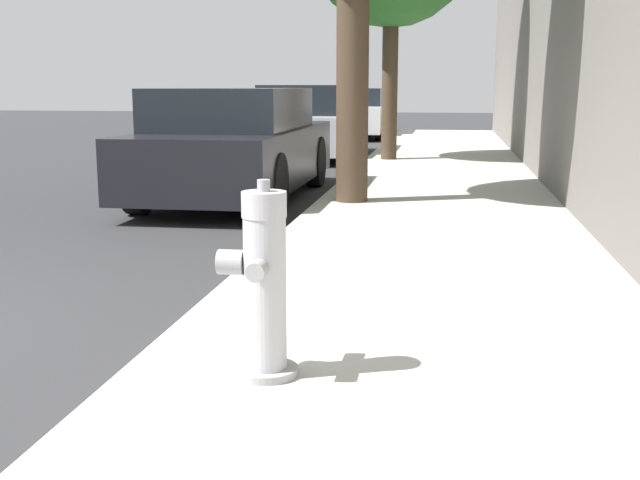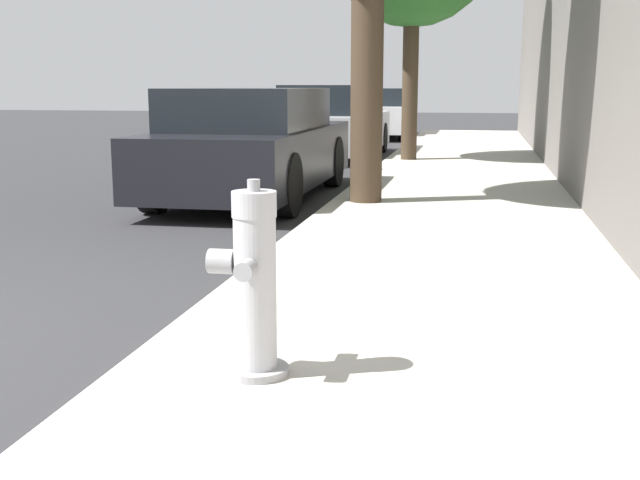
% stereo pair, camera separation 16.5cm
% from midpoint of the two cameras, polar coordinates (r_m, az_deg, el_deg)
% --- Properties ---
extents(sidewalk_slab, '(2.64, 40.00, 0.16)m').
position_cam_midpoint_polar(sidewalk_slab, '(3.64, 5.77, -10.49)').
color(sidewalk_slab, '#B7B2A8').
rests_on(sidewalk_slab, ground_plane).
extents(fire_hydrant, '(0.35, 0.37, 0.86)m').
position_cam_midpoint_polar(fire_hydrant, '(3.46, -5.40, -3.30)').
color(fire_hydrant, '#97979C').
rests_on(fire_hydrant, sidewalk_slab).
extents(parked_car_near, '(1.74, 4.47, 1.37)m').
position_cam_midpoint_polar(parked_car_near, '(10.10, -6.47, 6.72)').
color(parked_car_near, black).
rests_on(parked_car_near, ground_plane).
extents(parked_car_mid, '(1.82, 4.30, 1.42)m').
position_cam_midpoint_polar(parked_car_mid, '(16.02, -0.91, 8.33)').
color(parked_car_mid, '#B7B7BC').
rests_on(parked_car_mid, ground_plane).
extents(parked_car_far, '(1.80, 4.33, 1.34)m').
position_cam_midpoint_polar(parked_car_far, '(22.37, 2.27, 9.01)').
color(parked_car_far, silver).
rests_on(parked_car_far, ground_plane).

